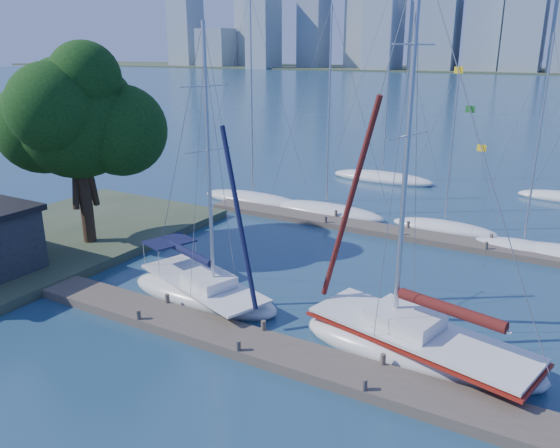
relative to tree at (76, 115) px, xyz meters
The scene contains 12 objects.
ground 16.78m from the tree, 18.45° to the right, with size 700.00×700.00×0.00m, color navy.
near_dock 16.68m from the tree, 18.45° to the right, with size 26.00×2.00×0.40m, color #50463A.
far_dock 21.08m from the tree, 35.02° to the left, with size 30.00×1.80×0.36m, color #50463A.
shore 8.22m from the tree, 149.37° to the right, with size 12.00×22.00×0.50m, color #38472D.
tree is the anchor object (origin of this frame).
sailboat_navy 12.06m from the tree, 12.31° to the right, with size 8.30×5.01×12.76m.
sailboat_maroon 21.05m from the tree, ahead, with size 9.62×5.05×14.80m.
bg_boat_0 15.55m from the tree, 78.72° to the left, with size 8.98×4.26×15.12m.
bg_boat_1 17.59m from the tree, 56.10° to the left, with size 8.80×3.64×14.25m.
bg_boat_2 23.08m from the tree, 38.79° to the left, with size 6.91×2.92×10.43m.
bg_boat_3 26.13m from the tree, 29.00° to the left, with size 6.00×2.93×12.26m.
bg_boat_6 27.64m from the tree, 70.79° to the left, with size 9.49×4.19×16.76m.
Camera 1 is at (10.29, -15.70, 11.11)m, focal length 35.00 mm.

